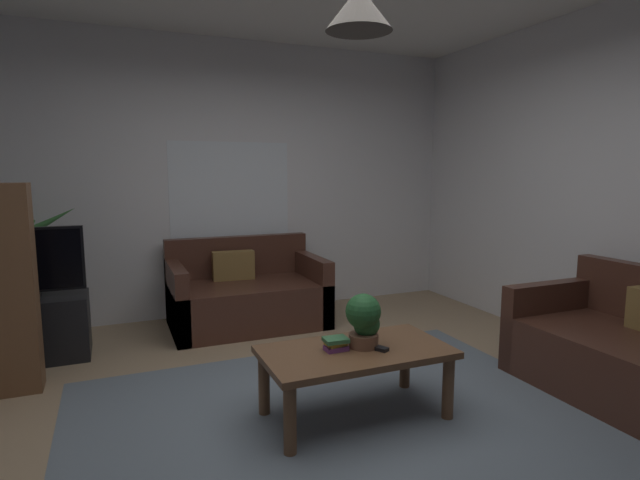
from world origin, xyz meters
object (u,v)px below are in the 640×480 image
Objects in this scene: book_on_table_2 at (336,340)px; potted_palm_corner at (20,283)px; potted_plant_on_table at (364,319)px; tv at (20,263)px; couch_right_side at (635,357)px; coffee_table at (356,359)px; book_on_table_0 at (336,348)px; remote_on_table_0 at (376,347)px; couch_under_window at (247,297)px; tv_stand at (26,330)px; book_on_table_1 at (336,343)px; pendant_lamp at (359,8)px.

potted_palm_corner reaches higher than book_on_table_2.
potted_plant_on_table is 0.26× the size of potted_palm_corner.
tv is (-2.03, 1.74, 0.19)m from potted_plant_on_table.
couch_right_side is 1.86m from coffee_table.
book_on_table_0 is at bearing -43.37° from tv.
book_on_table_0 reaches higher than remote_on_table_0.
couch_right_side is at bearing 138.71° from remote_on_table_0.
potted_plant_on_table is at bearing -84.76° from remote_on_table_0.
book_on_table_2 is 0.43× the size of potted_plant_on_table.
couch_under_window is 2.02m from book_on_table_2.
book_on_table_0 is (-1.91, 0.50, 0.17)m from couch_right_side.
potted_plant_on_table is (-0.04, 0.07, 0.16)m from remote_on_table_0.
remote_on_table_0 is 0.18× the size of tv_stand.
remote_on_table_0 is 0.13× the size of potted_palm_corner.
tv is (-1.85, 1.73, 0.32)m from book_on_table_1.
couch_under_window is at bearing 94.05° from coffee_table.
potted_palm_corner reaches higher than couch_under_window.
tv_stand is (-1.84, 1.76, -0.19)m from book_on_table_0.
book_on_table_2 is at bearing -43.69° from tv_stand.
couch_right_side reaches higher than book_on_table_0.
couch_right_side reaches higher than coffee_table.
potted_palm_corner is at bearing 133.34° from potted_plant_on_table.
tv reaches higher than remote_on_table_0.
book_on_table_1 is 0.70× the size of remote_on_table_0.
book_on_table_1 reaches higher than coffee_table.
book_on_table_1 is at bearing -104.91° from couch_right_side.
couch_under_window is at bearing -110.26° from remote_on_table_0.
tv_stand reaches higher than book_on_table_1.
pendant_lamp is (1.96, -1.78, 2.10)m from tv_stand.
potted_plant_on_table reaches higher than tv_stand.
book_on_table_0 is at bearing -70.70° from book_on_table_2.
book_on_table_0 is 0.03m from book_on_table_1.
potted_plant_on_table is at bearing -1.61° from book_on_table_2.
potted_plant_on_table reaches higher than remote_on_table_0.
tv_stand reaches higher than book_on_table_0.
potted_palm_corner is (-1.93, 2.24, 0.09)m from book_on_table_0.
book_on_table_2 is 0.26× the size of pendant_lamp.
tv is at bearing -90.00° from tv_stand.
coffee_table is 0.18m from book_on_table_2.
book_on_table_1 is 2.55m from tv_stand.
tv_stand is at bearing -79.32° from potted_palm_corner.
pendant_lamp is at bearing -9.33° from book_on_table_0.
couch_right_side is 10.27× the size of book_on_table_2.
coffee_table is 2.09× the size of pendant_lamp.
couch_under_window is at bearing 94.05° from pendant_lamp.
coffee_table is 1.99m from pendant_lamp.
couch_right_side is 1.15× the size of potted_palm_corner.
pendant_lamp reaches higher than book_on_table_2.
couch_right_side is 4.40m from tv.
couch_right_side is at bearing -31.01° from tv_stand.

